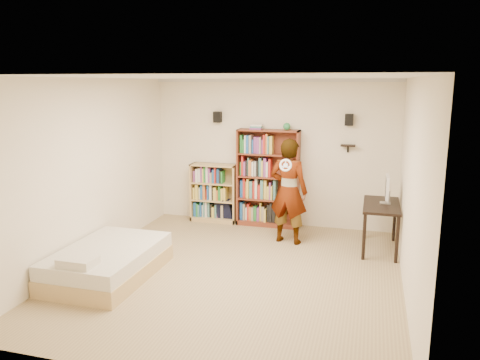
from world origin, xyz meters
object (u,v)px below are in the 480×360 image
Objects in this scene: low_bookshelf at (214,193)px; computer_desk at (380,227)px; daybed at (108,258)px; tall_bookshelf at (268,178)px; person at (289,191)px.

computer_desk is (3.06, -0.80, -0.18)m from low_bookshelf.
tall_bookshelf is at bearing 61.33° from daybed.
tall_bookshelf is 0.99m from person.
low_bookshelf is at bearing 165.42° from computer_desk.
tall_bookshelf is 1.62× the size of computer_desk.
computer_desk is (2.01, -0.80, -0.52)m from tall_bookshelf.
tall_bookshelf is at bearing 158.36° from computer_desk.
low_bookshelf reaches higher than daybed.
daybed is at bearing -100.58° from low_bookshelf.
computer_desk is 4.19m from daybed.
person is at bearing -178.58° from computer_desk.
computer_desk is at bearing 30.46° from daybed.
tall_bookshelf is 3.39m from daybed.
tall_bookshelf is 2.23m from computer_desk.
computer_desk is 0.63× the size of daybed.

